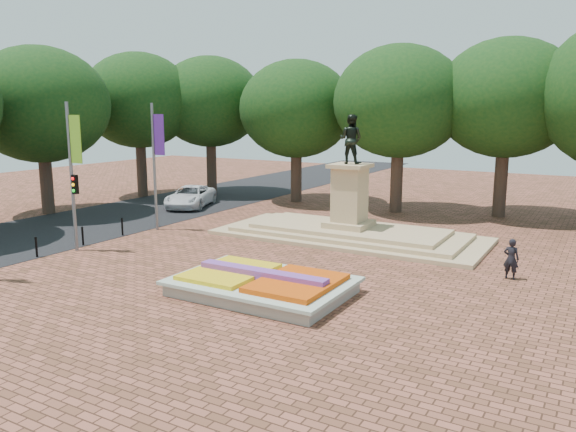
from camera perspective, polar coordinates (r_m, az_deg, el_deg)
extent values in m
plane|color=brown|center=(22.87, -2.03, -6.12)|extent=(90.00, 90.00, 0.00)
cube|color=black|center=(36.16, -18.18, -0.35)|extent=(9.00, 90.00, 0.02)
cube|color=gray|center=(20.68, -2.64, -7.31)|extent=(6.00, 4.00, 0.45)
cube|color=beige|center=(20.59, -2.64, -6.58)|extent=(6.30, 4.30, 0.12)
cube|color=#D8440C|center=(19.84, 0.90, -6.86)|extent=(2.60, 3.40, 0.22)
cube|color=yellow|center=(21.35, -5.94, -5.67)|extent=(2.60, 3.40, 0.18)
cube|color=#6A3593|center=(20.53, -2.65, -6.00)|extent=(5.20, 0.55, 0.38)
cube|color=tan|center=(29.70, 6.19, -2.03)|extent=(14.00, 6.00, 0.20)
cube|color=tan|center=(29.65, 6.20, -1.65)|extent=(12.00, 5.00, 0.20)
cube|color=tan|center=(29.61, 6.21, -1.27)|extent=(10.00, 4.00, 0.20)
cube|color=tan|center=(29.56, 6.22, -0.80)|extent=(2.20, 2.20, 0.30)
cube|color=tan|center=(29.29, 6.28, 2.17)|extent=(1.50, 1.50, 2.80)
cube|color=tan|center=(29.11, 6.34, 5.09)|extent=(1.90, 1.90, 0.20)
imported|color=black|center=(29.01, 6.40, 7.75)|extent=(1.22, 0.95, 2.50)
cylinder|color=#34251C|center=(46.05, -7.05, 4.88)|extent=(0.80, 0.80, 4.00)
ellipsoid|color=black|center=(45.81, -7.19, 10.73)|extent=(8.80, 8.80, 7.48)
cylinder|color=#34251C|center=(41.73, 1.78, 4.36)|extent=(0.80, 0.80, 4.00)
ellipsoid|color=black|center=(41.48, 1.82, 10.82)|extent=(8.80, 8.80, 7.48)
cylinder|color=#34251C|center=(38.93, 10.90, 3.71)|extent=(0.80, 0.80, 4.00)
ellipsoid|color=black|center=(38.65, 11.15, 10.63)|extent=(8.80, 8.80, 7.48)
cylinder|color=#34251C|center=(37.25, 21.12, 2.87)|extent=(0.80, 0.80, 4.00)
ellipsoid|color=black|center=(36.96, 21.62, 10.09)|extent=(8.80, 8.80, 7.48)
cylinder|color=#34251C|center=(39.32, -22.73, 3.02)|extent=(0.80, 0.80, 3.84)
ellipsoid|color=black|center=(39.04, -23.21, 9.56)|extent=(8.40, 8.40, 7.14)
cylinder|color=#34251C|center=(44.57, -14.55, 4.32)|extent=(0.80, 0.80, 3.84)
ellipsoid|color=black|center=(44.32, -14.83, 10.10)|extent=(8.40, 8.40, 7.14)
cylinder|color=slate|center=(28.19, -21.12, 3.64)|extent=(0.16, 0.16, 7.00)
cube|color=#74B624|center=(27.70, -20.78, 7.30)|extent=(0.70, 0.04, 2.20)
cylinder|color=slate|center=(31.90, -13.42, 4.81)|extent=(0.16, 0.16, 7.00)
cube|color=#512087|center=(31.47, -12.96, 8.05)|extent=(0.70, 0.04, 2.20)
cube|color=black|center=(28.07, -20.82, 3.02)|extent=(0.28, 0.18, 0.90)
cylinder|color=black|center=(28.02, -24.19, -2.96)|extent=(0.10, 0.10, 0.90)
sphere|color=black|center=(27.92, -24.27, -2.02)|extent=(0.12, 0.12, 0.12)
cylinder|color=black|center=(29.56, -20.13, -2.00)|extent=(0.10, 0.10, 0.90)
sphere|color=black|center=(29.47, -20.19, -1.10)|extent=(0.12, 0.12, 0.12)
cylinder|color=black|center=(31.24, -16.49, -1.12)|extent=(0.10, 0.10, 0.90)
sphere|color=black|center=(31.15, -16.53, -0.27)|extent=(0.12, 0.12, 0.12)
cylinder|color=black|center=(33.04, -13.23, -0.33)|extent=(0.10, 0.10, 0.90)
sphere|color=black|center=(32.95, -13.26, 0.47)|extent=(0.12, 0.12, 0.12)
imported|color=silver|center=(39.41, -9.88, 1.96)|extent=(4.16, 5.77, 1.46)
imported|color=black|center=(23.95, 21.72, -4.07)|extent=(0.63, 0.44, 1.65)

